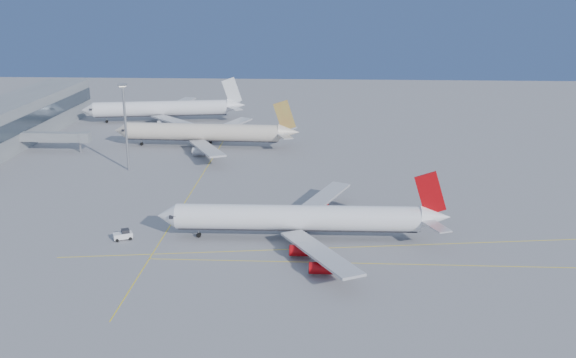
% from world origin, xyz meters
% --- Properties ---
extents(ground, '(500.00, 500.00, 0.00)m').
position_xyz_m(ground, '(0.00, 0.00, 0.00)').
color(ground, slate).
rests_on(ground, ground).
extents(terminal, '(18.40, 110.00, 15.00)m').
position_xyz_m(terminal, '(-114.93, 85.00, 7.51)').
color(terminal, gray).
rests_on(terminal, ground).
extents(jet_bridge, '(23.60, 3.60, 6.90)m').
position_xyz_m(jet_bridge, '(-93.11, 72.00, 5.17)').
color(jet_bridge, gray).
rests_on(jet_bridge, ground).
extents(taxiway_lines, '(118.86, 140.00, 0.02)m').
position_xyz_m(taxiway_lines, '(-14.71, 6.34, 0.01)').
color(taxiway_lines, yellow).
rests_on(taxiway_lines, ground).
extents(airliner_virgin, '(65.14, 58.65, 16.10)m').
position_xyz_m(airliner_virgin, '(-8.34, -1.37, 4.85)').
color(airliner_virgin, white).
rests_on(airliner_virgin, ground).
extents(airliner_etihad, '(65.41, 60.46, 17.08)m').
position_xyz_m(airliner_etihad, '(-44.49, 81.36, 5.20)').
color(airliner_etihad, beige).
rests_on(airliner_etihad, ground).
extents(airliner_third, '(66.67, 60.78, 17.94)m').
position_xyz_m(airliner_third, '(-69.11, 123.57, 5.43)').
color(airliner_third, white).
rests_on(airliner_third, ground).
extents(pushback_tug, '(4.59, 3.81, 2.31)m').
position_xyz_m(pushback_tug, '(-48.47, -3.78, 1.07)').
color(pushback_tug, white).
rests_on(pushback_tug, ground).
extents(light_mast, '(2.28, 2.28, 26.42)m').
position_xyz_m(light_mast, '(-63.41, 51.37, 15.59)').
color(light_mast, gray).
rests_on(light_mast, ground).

